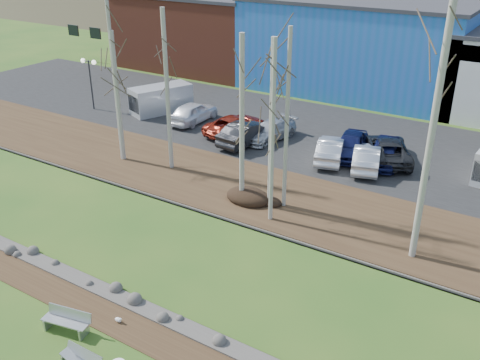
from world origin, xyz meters
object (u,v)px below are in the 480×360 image
Objects in this scene: car_6 at (388,149)px; van_grey at (159,99)px; street_lamp at (89,70)px; bench_damaged at (82,360)px; car_3 at (270,131)px; car_4 at (384,152)px; car_8 at (331,149)px; bench_intact at (67,321)px; car_0 at (193,112)px; car_9 at (351,145)px; seagull at (118,320)px; car_1 at (246,133)px; car_5 at (367,157)px; car_2 at (236,125)px.

car_6 is 19.16m from van_grey.
bench_damaged is at bearing -45.35° from street_lamp.
car_6 is (8.33, 0.82, 0.10)m from car_3.
car_8 is (-3.14, -1.33, -0.04)m from car_4.
bench_intact is 22.36m from car_4.
car_0 is 12.99m from car_9.
bench_intact is at bearing -34.74° from van_grey.
seagull is at bearing -42.72° from street_lamp.
bench_intact is 26.37m from van_grey.
car_9 is 16.87m from van_grey.
bench_intact is 1.91m from seagull.
car_5 is (8.65, 0.50, -0.04)m from car_1.
van_grey is at bearing 22.67° from street_lamp.
car_9 is at bearing -11.28° from car_6.
car_5 and car_8 have the same top height.
van_grey is (-16.12, 23.29, 0.85)m from bench_damaged.
car_5 is at bearing 43.76° from car_6.
bench_intact is 21.96m from car_9.
car_4 is at bearing 78.17° from seagull.
car_8 is at bearing -167.61° from car_4.
car_1 reaches higher than car_8.
van_grey is (-15.48, 20.88, 1.07)m from seagull.
car_3 is 1.01× the size of car_8.
car_2 is at bearing -161.89° from car_3.
car_8 is (-2.45, 0.00, 0.00)m from car_5.
street_lamp is at bearing -15.75° from car_8.
street_lamp is 0.91× the size of car_8.
van_grey reaches higher than seagull.
car_6 is at bearing 4.96° from street_lamp.
seagull is at bearing 112.00° from car_1.
seagull is 20.50m from car_9.
car_8 is (-0.11, 21.53, 0.53)m from bench_damaged.
bench_intact is 20.44m from car_1.
seagull is 26.01m from van_grey.
bench_damaged is 28.34m from van_grey.
street_lamp reaches higher than car_9.
bench_intact is 0.41× the size of car_1.
car_4 is at bearing -134.63° from car_5.
street_lamp reaches higher than seagull.
car_8 reaches higher than bench_damaged.
car_2 is at bearing -20.37° from car_6.
bench_intact is at bearing -46.60° from street_lamp.
street_lamp reaches higher than car_8.
car_2 is at bearing 108.87° from bench_damaged.
car_3 is 8.37m from car_6.
car_2 is 1.12× the size of car_8.
bench_intact is at bearing 50.81° from car_6.
street_lamp is 16.37m from car_3.
car_1 reaches higher than car_9.
car_1 reaches higher than car_2.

